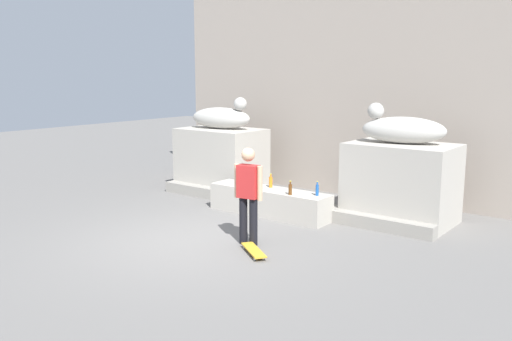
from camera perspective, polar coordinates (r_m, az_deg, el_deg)
name	(u,v)px	position (r m, az deg, el deg)	size (l,w,h in m)	color
ground_plane	(193,241)	(9.65, -6.61, -7.34)	(40.00, 40.00, 0.00)	#605E5B
facade_wall	(342,77)	(13.40, 8.96, 9.70)	(9.13, 0.60, 5.62)	gray
pedestal_left	(221,160)	(13.48, -3.66, 1.12)	(2.02, 1.36, 1.55)	#A39E93
pedestal_right	(401,183)	(11.02, 14.96, -1.26)	(2.02, 1.36, 1.55)	#A39E93
statue_reclining_left	(222,117)	(13.33, -3.57, 5.60)	(1.67, 0.81, 0.78)	#ACAAA3
statue_reclining_right	(402,129)	(10.87, 15.03, 4.23)	(1.68, 0.90, 0.78)	#ACAAA3
ledge_block	(269,202)	(11.23, 1.38, -3.30)	(2.70, 0.63, 0.55)	#A39E93
skater	(248,192)	(9.16, -0.81, -2.25)	(0.54, 0.24, 1.67)	black
skateboard	(254,250)	(8.90, -0.25, -8.36)	(0.77, 0.62, 0.08)	gold
bottle_orange	(271,182)	(11.28, 1.55, -1.19)	(0.07, 0.07, 0.29)	orange
bottle_blue	(317,190)	(10.59, 6.43, -2.02)	(0.06, 0.06, 0.29)	#194C99
bottle_brown	(290,189)	(10.61, 3.61, -1.96)	(0.07, 0.07, 0.28)	#593314
stair_step	(282,205)	(11.65, 2.79, -3.58)	(6.69, 0.50, 0.25)	gray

